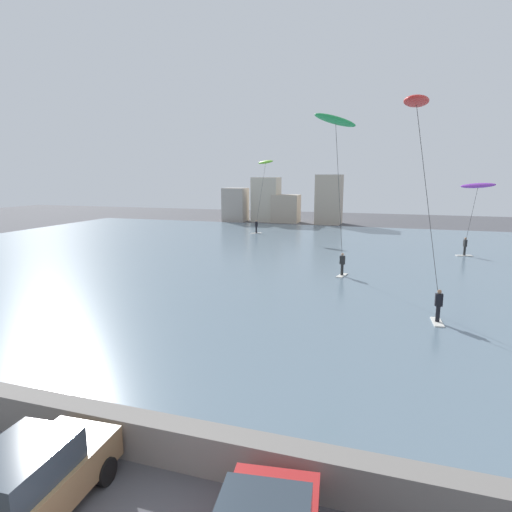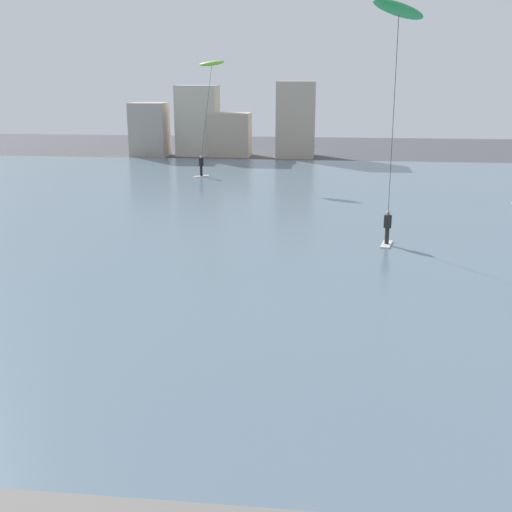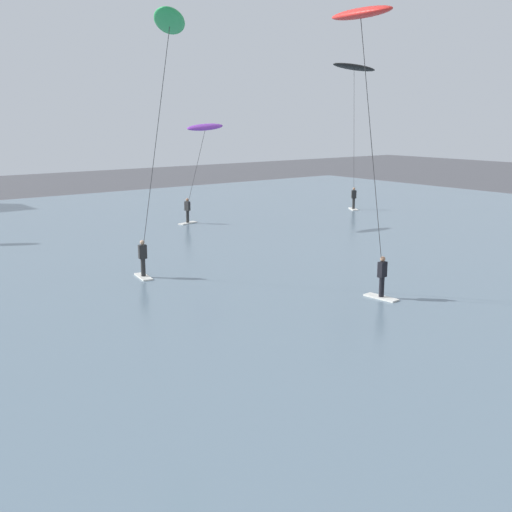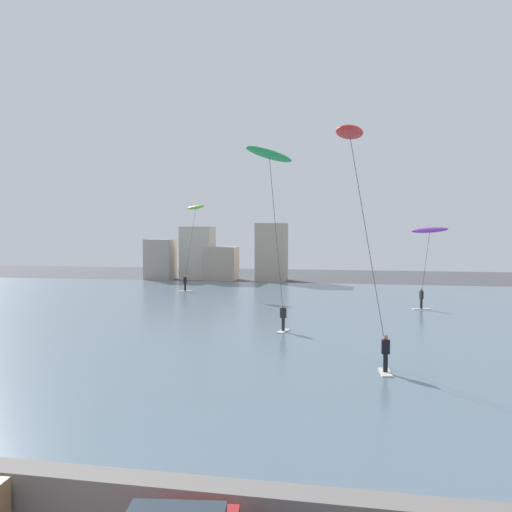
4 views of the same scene
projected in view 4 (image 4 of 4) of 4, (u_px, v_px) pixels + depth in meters
seawall_barrier at (100, 498)px, 11.26m from camera, size 60.00×0.70×1.06m
water_bay at (281, 319)px, 37.47m from camera, size 84.00×52.00×0.10m
far_shore_buildings at (219, 256)px, 68.26m from camera, size 17.95×4.52×7.23m
kitesurfer_green at (271, 170)px, 29.07m from camera, size 2.86×5.73×10.66m
kitesurfer_red at (353, 154)px, 22.76m from camera, size 2.66×3.31×10.61m
kitesurfer_purple at (429, 240)px, 39.88m from camera, size 2.73×2.65×6.54m
kitesurfer_lime at (194, 219)px, 55.12m from camera, size 2.63×2.98×8.91m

